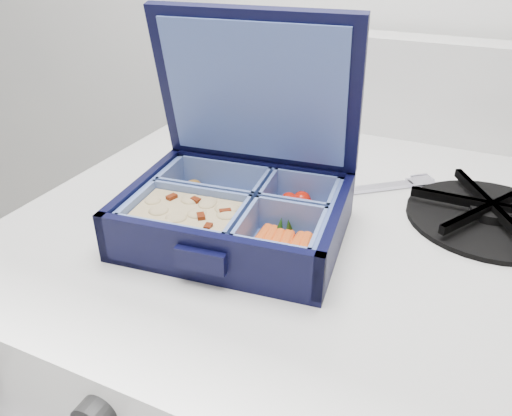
% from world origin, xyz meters
% --- Properties ---
extents(bento_box, '(0.24, 0.20, 0.05)m').
position_xyz_m(bento_box, '(-0.21, 1.57, 0.96)').
color(bento_box, black).
rests_on(bento_box, stove).
extents(burner_grate, '(0.18, 0.18, 0.03)m').
position_xyz_m(burner_grate, '(0.03, 1.72, 0.95)').
color(burner_grate, black).
rests_on(burner_grate, stove).
extents(burner_grate_rear, '(0.21, 0.21, 0.02)m').
position_xyz_m(burner_grate_rear, '(-0.34, 1.87, 0.95)').
color(burner_grate_rear, black).
rests_on(burner_grate_rear, stove).
extents(fork, '(0.17, 0.14, 0.01)m').
position_xyz_m(fork, '(-0.13, 1.72, 0.94)').
color(fork, silver).
rests_on(fork, stove).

